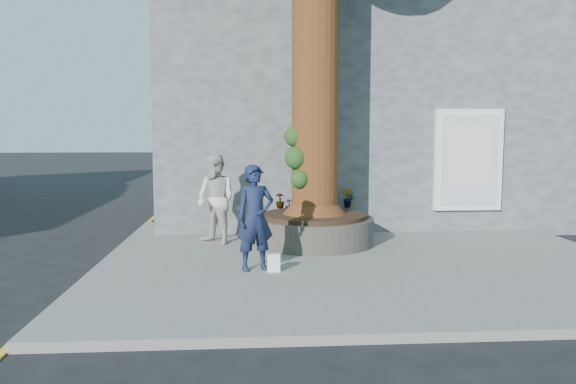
{
  "coord_description": "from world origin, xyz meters",
  "views": [
    {
      "loc": [
        -0.48,
        -8.79,
        2.28
      ],
      "look_at": [
        0.21,
        1.01,
        1.25
      ],
      "focal_mm": 35.0,
      "sensor_mm": 36.0,
      "label": 1
    }
  ],
  "objects": [
    {
      "name": "yellow_line",
      "position": [
        -3.05,
        1.0,
        0.0
      ],
      "size": [
        0.1,
        30.0,
        0.01
      ],
      "primitive_type": "cube",
      "color": "yellow",
      "rests_on": "ground"
    },
    {
      "name": "stone_shop",
      "position": [
        2.5,
        7.2,
        3.16
      ],
      "size": [
        10.3,
        8.3,
        6.3
      ],
      "color": "#505255",
      "rests_on": "ground"
    },
    {
      "name": "ground",
      "position": [
        0.0,
        0.0,
        0.0
      ],
      "size": [
        120.0,
        120.0,
        0.0
      ],
      "primitive_type": "plane",
      "color": "black",
      "rests_on": "ground"
    },
    {
      "name": "pavement",
      "position": [
        1.5,
        1.0,
        0.06
      ],
      "size": [
        9.0,
        8.0,
        0.12
      ],
      "primitive_type": "cube",
      "color": "slate",
      "rests_on": "ground"
    },
    {
      "name": "plant_d",
      "position": [
        1.65,
        2.85,
        0.86
      ],
      "size": [
        0.33,
        0.33,
        0.28
      ],
      "primitive_type": "imported",
      "rotation": [
        0.0,
        0.0,
        5.61
      ],
      "color": "gray",
      "rests_on": "planter"
    },
    {
      "name": "planter",
      "position": [
        0.8,
        2.0,
        0.41
      ],
      "size": [
        2.3,
        2.3,
        0.6
      ],
      "color": "black",
      "rests_on": "pavement"
    },
    {
      "name": "plant_b",
      "position": [
        1.58,
        2.83,
        0.92
      ],
      "size": [
        0.27,
        0.28,
        0.41
      ],
      "primitive_type": "imported",
      "rotation": [
        0.0,
        0.0,
        1.88
      ],
      "color": "gray",
      "rests_on": "planter"
    },
    {
      "name": "man",
      "position": [
        -0.38,
        -0.04,
        0.96
      ],
      "size": [
        0.7,
        0.56,
        1.67
      ],
      "primitive_type": "imported",
      "rotation": [
        0.0,
        0.0,
        0.3
      ],
      "color": "#131C36",
      "rests_on": "pavement"
    },
    {
      "name": "shopping_bag",
      "position": [
        -0.1,
        -0.17,
        0.26
      ],
      "size": [
        0.2,
        0.13,
        0.28
      ],
      "primitive_type": "cube",
      "rotation": [
        0.0,
        0.0,
        0.03
      ],
      "color": "white",
      "rests_on": "pavement"
    },
    {
      "name": "plant_a",
      "position": [
        1.65,
        2.85,
        0.9
      ],
      "size": [
        0.21,
        0.15,
        0.37
      ],
      "primitive_type": "imported",
      "rotation": [
        0.0,
        0.0,
        0.11
      ],
      "color": "gray",
      "rests_on": "planter"
    },
    {
      "name": "plant_c",
      "position": [
        0.17,
        2.85,
        0.88
      ],
      "size": [
        0.19,
        0.19,
        0.32
      ],
      "primitive_type": "imported",
      "rotation": [
        0.0,
        0.0,
        3.07
      ],
      "color": "gray",
      "rests_on": "planter"
    },
    {
      "name": "woman",
      "position": [
        -1.13,
        2.16,
        1.0
      ],
      "size": [
        1.08,
        1.07,
        1.76
      ],
      "primitive_type": "imported",
      "rotation": [
        0.0,
        0.0,
        -0.74
      ],
      "color": "silver",
      "rests_on": "pavement"
    }
  ]
}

